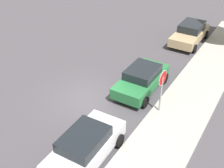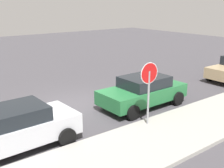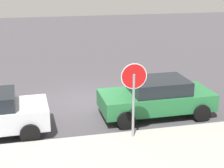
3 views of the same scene
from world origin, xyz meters
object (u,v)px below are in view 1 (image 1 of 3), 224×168
Objects in this scene: parked_car_silver at (85,146)px; parked_car_tan at (190,33)px; stop_sign at (162,85)px; parked_car_green at (142,79)px.

parked_car_tan is at bearing -179.35° from parked_car_silver.
parked_car_silver is 0.92× the size of parked_car_tan.
stop_sign is at bearing 163.14° from parked_car_silver.
parked_car_tan reaches higher than parked_car_silver.
parked_car_silver is 13.97m from parked_car_tan.
stop_sign is 0.58× the size of parked_car_tan.
stop_sign is at bearing 9.45° from parked_car_tan.
stop_sign is at bearing 51.15° from parked_car_green.
stop_sign reaches higher than parked_car_silver.
parked_car_silver is (4.61, -1.40, -1.00)m from stop_sign.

